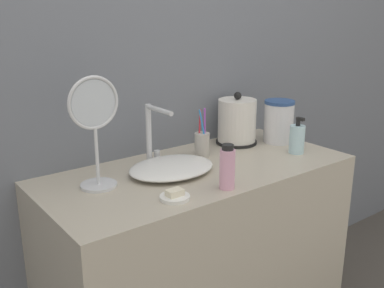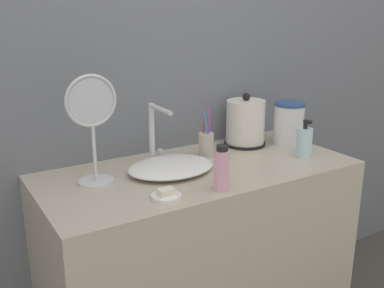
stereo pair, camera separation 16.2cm
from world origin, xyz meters
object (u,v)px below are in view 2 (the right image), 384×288
(electric_kettle, at_px, (245,124))
(shampoo_bottle, at_px, (222,169))
(vanity_mirror, at_px, (92,123))
(lotion_bottle, at_px, (304,142))
(toothbrush_cup, at_px, (206,144))
(faucet, at_px, (155,129))
(water_pitcher, at_px, (289,124))

(electric_kettle, xyz_separation_m, shampoo_bottle, (-0.38, -0.36, -0.02))
(electric_kettle, height_order, vanity_mirror, vanity_mirror)
(electric_kettle, xyz_separation_m, lotion_bottle, (0.10, -0.25, -0.03))
(lotion_bottle, relative_size, shampoo_bottle, 1.00)
(toothbrush_cup, relative_size, vanity_mirror, 0.54)
(faucet, distance_m, water_pitcher, 0.61)
(faucet, distance_m, electric_kettle, 0.44)
(electric_kettle, xyz_separation_m, vanity_mirror, (-0.71, -0.09, 0.12))
(electric_kettle, xyz_separation_m, water_pitcher, (0.16, -0.10, 0.00))
(electric_kettle, bearing_deg, water_pitcher, -30.90)
(toothbrush_cup, xyz_separation_m, shampoo_bottle, (-0.14, -0.31, 0.02))
(electric_kettle, height_order, toothbrush_cup, electric_kettle)
(electric_kettle, relative_size, water_pitcher, 1.22)
(water_pitcher, bearing_deg, vanity_mirror, 179.82)
(vanity_mirror, bearing_deg, lotion_bottle, -11.07)
(toothbrush_cup, relative_size, shampoo_bottle, 1.33)
(water_pitcher, bearing_deg, faucet, 171.20)
(toothbrush_cup, xyz_separation_m, water_pitcher, (0.40, -0.05, 0.04))
(lotion_bottle, bearing_deg, water_pitcher, 69.11)
(lotion_bottle, xyz_separation_m, vanity_mirror, (-0.81, 0.16, 0.15))
(vanity_mirror, xyz_separation_m, water_pitcher, (0.87, -0.00, -0.12))
(electric_kettle, height_order, water_pitcher, electric_kettle)
(shampoo_bottle, bearing_deg, toothbrush_cup, 65.38)
(shampoo_bottle, relative_size, water_pitcher, 0.81)
(electric_kettle, bearing_deg, vanity_mirror, -172.49)
(faucet, height_order, toothbrush_cup, faucet)
(lotion_bottle, distance_m, shampoo_bottle, 0.49)
(toothbrush_cup, relative_size, water_pitcher, 1.08)
(faucet, relative_size, vanity_mirror, 0.61)
(electric_kettle, height_order, shampoo_bottle, electric_kettle)
(toothbrush_cup, distance_m, water_pitcher, 0.40)
(lotion_bottle, height_order, vanity_mirror, vanity_mirror)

